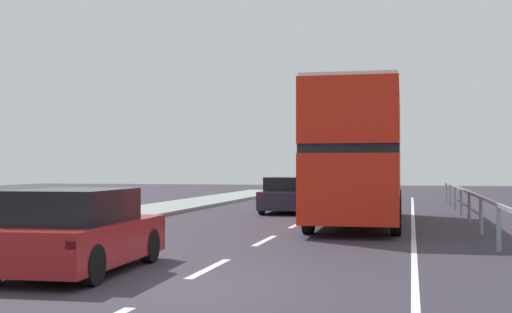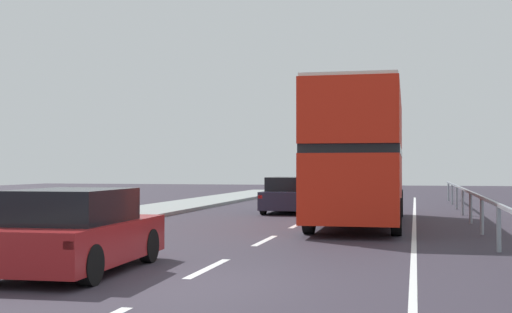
# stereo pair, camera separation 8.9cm
# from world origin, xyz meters

# --- Properties ---
(ground_plane) EXTENTS (74.44, 120.00, 0.10)m
(ground_plane) POSITION_xyz_m (0.00, 0.00, -0.05)
(ground_plane) COLOR #312B36
(lane_paint_markings) EXTENTS (3.73, 46.00, 0.01)m
(lane_paint_markings) POSITION_xyz_m (2.10, 8.86, 0.00)
(lane_paint_markings) COLOR silver
(lane_paint_markings) RESTS_ON ground
(bridge_side_railing) EXTENTS (0.10, 42.00, 1.05)m
(bridge_side_railing) POSITION_xyz_m (5.37, 9.00, 0.86)
(bridge_side_railing) COLOR #8A939C
(bridge_side_railing) RESTS_ON ground
(double_decker_bus_red) EXTENTS (2.73, 10.19, 4.21)m
(double_decker_bus_red) POSITION_xyz_m (1.92, 11.79, 2.26)
(double_decker_bus_red) COLOR red
(double_decker_bus_red) RESTS_ON ground
(hatchback_car_near) EXTENTS (2.01, 4.09, 1.44)m
(hatchback_car_near) POSITION_xyz_m (-2.11, 0.58, 0.69)
(hatchback_car_near) COLOR maroon
(hatchback_car_near) RESTS_ON ground
(sedan_car_ahead) EXTENTS (1.90, 4.41, 1.43)m
(sedan_car_ahead) POSITION_xyz_m (-1.29, 17.00, 0.69)
(sedan_car_ahead) COLOR #252337
(sedan_car_ahead) RESTS_ON ground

